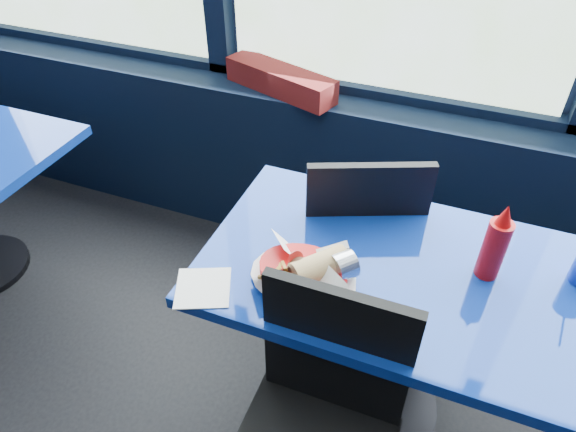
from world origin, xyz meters
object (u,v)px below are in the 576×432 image
object	(u,v)px
near_table	(398,311)
food_basket	(305,271)
planter_box	(280,80)
ketchup_bottle	(495,245)
chair_near_front	(319,423)
chair_near_back	(381,242)

from	to	relation	value
near_table	food_basket	distance (m)	0.37
planter_box	food_basket	distance (m)	1.09
planter_box	ketchup_bottle	distance (m)	1.22
near_table	chair_near_front	bearing A→B (deg)	-105.32
near_table	food_basket	xyz separation A→B (m)	(-0.26, -0.14, 0.22)
near_table	chair_near_front	distance (m)	0.44
planter_box	chair_near_front	bearing A→B (deg)	-45.24
chair_near_front	chair_near_back	distance (m)	0.75
near_table	ketchup_bottle	world-z (taller)	ketchup_bottle
planter_box	food_basket	bearing A→B (deg)	-45.63
chair_near_back	planter_box	distance (m)	0.85
chair_near_front	planter_box	world-z (taller)	chair_near_front
chair_near_back	food_basket	xyz separation A→B (m)	(-0.13, -0.47, 0.24)
near_table	chair_near_back	bearing A→B (deg)	111.76
chair_near_back	planter_box	size ratio (longest dim) A/B	1.77
chair_near_front	ketchup_bottle	bearing A→B (deg)	55.92
chair_near_front	food_basket	distance (m)	0.41
chair_near_front	food_basket	xyz separation A→B (m)	(-0.15, 0.28, 0.25)
food_basket	ketchup_bottle	xyz separation A→B (m)	(0.48, 0.22, 0.07)
food_basket	ketchup_bottle	size ratio (longest dim) A/B	1.36
chair_near_front	chair_near_back	xyz separation A→B (m)	(-0.01, 0.75, 0.01)
chair_near_front	near_table	bearing A→B (deg)	74.27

